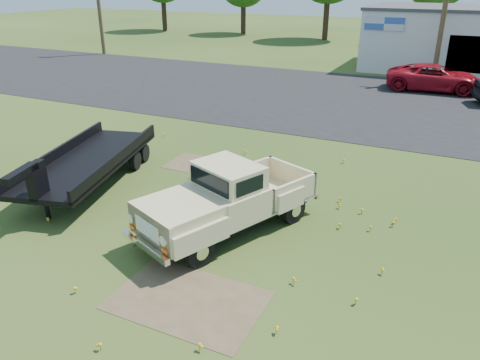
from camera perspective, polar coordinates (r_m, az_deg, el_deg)
name	(u,v)px	position (r m, az deg, el deg)	size (l,w,h in m)	color
ground	(199,220)	(12.55, -5.07, -4.93)	(140.00, 140.00, 0.00)	#254215
asphalt_lot	(341,99)	(25.80, 12.20, 9.64)	(90.00, 14.00, 0.02)	black
dirt_patch_a	(188,300)	(9.74, -6.37, -14.37)	(3.00, 2.00, 0.01)	brown
dirt_patch_b	(200,165)	(16.21, -4.94, 1.86)	(2.20, 1.60, 0.01)	brown
commercial_building	(476,39)	(36.63, 26.83, 15.08)	(14.20, 8.20, 4.15)	silver
utility_pole_mid	(446,2)	(31.51, 23.80, 19.21)	(1.60, 0.30, 9.00)	#43331F
vintage_pickup_truck	(229,198)	(11.64, -1.37, -2.20)	(1.95, 5.01, 1.82)	#C0B781
flatbed_trailer	(88,157)	(15.12, -18.03, 2.65)	(2.12, 6.35, 1.73)	black
red_pickup	(435,78)	(29.12, 22.67, 11.41)	(2.41, 5.24, 1.46)	maroon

